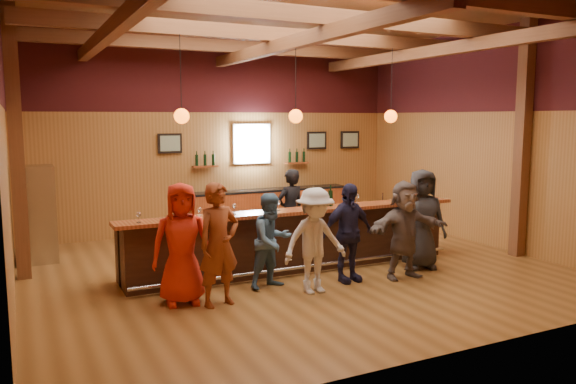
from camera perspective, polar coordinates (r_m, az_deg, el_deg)
name	(u,v)px	position (r m, az deg, el deg)	size (l,w,h in m)	color
room	(294,86)	(9.79, 0.64, 10.70)	(9.04, 9.00, 4.52)	brown
bar_counter	(293,239)	(10.10, 0.46, -4.76)	(6.30, 1.07, 1.11)	black
back_bar_cabinet	(271,208)	(13.78, -1.77, -1.64)	(4.00, 0.52, 0.95)	brown
window	(252,144)	(13.66, -3.72, 4.91)	(0.95, 0.09, 0.95)	silver
framed_pictures	(284,141)	(14.00, -0.41, 5.20)	(5.35, 0.05, 0.45)	black
wine_shelves	(253,162)	(13.63, -3.60, 3.10)	(3.00, 0.18, 0.30)	brown
pendant_lights	(296,116)	(9.73, 0.78, 7.75)	(4.24, 0.24, 1.37)	black
stainless_fridge	(35,214)	(11.42, -24.29, -2.06)	(0.70, 0.70, 1.80)	silver
customer_orange	(182,244)	(8.22, -10.75, -5.18)	(0.86, 0.56, 1.76)	red
customer_redvest	(219,245)	(8.06, -7.03, -5.32)	(0.65, 0.43, 1.78)	maroon
customer_denim	(272,241)	(8.85, -1.64, -4.97)	(0.73, 0.57, 1.51)	#416582
customer_white	(315,241)	(8.58, 2.74, -4.98)	(1.05, 0.60, 1.63)	beige
customer_navy	(348,233)	(9.22, 6.10, -4.13)	(0.95, 0.40, 1.63)	#1D1C38
customer_brown	(404,230)	(9.56, 11.73, -3.77)	(1.53, 0.49, 1.65)	#60534D
customer_dark	(422,219)	(10.25, 13.42, -2.69)	(0.87, 0.56, 1.78)	#262628
bartender	(291,211)	(11.10, 0.26, -1.97)	(0.61, 0.40, 1.68)	black
ice_bucket	(316,199)	(9.96, 2.87, -0.76)	(0.23, 0.23, 0.25)	olive
bottle_a	(331,198)	(10.06, 4.35, -0.58)	(0.08, 0.08, 0.38)	black
bottle_b	(348,197)	(10.21, 6.08, -0.47)	(0.08, 0.08, 0.38)	black
glass_a	(139,215)	(8.70, -14.93, -2.27)	(0.07, 0.07, 0.17)	silver
glass_b	(200,211)	(8.91, -8.98, -1.88)	(0.07, 0.07, 0.17)	silver
glass_c	(218,207)	(9.14, -7.16, -1.48)	(0.09, 0.09, 0.20)	silver
glass_d	(234,207)	(9.20, -5.48, -1.48)	(0.08, 0.08, 0.18)	silver
glass_e	(278,203)	(9.52, -0.97, -1.14)	(0.08, 0.08, 0.18)	silver
glass_f	(344,199)	(10.03, 5.68, -0.74)	(0.08, 0.08, 0.18)	silver
glass_g	(357,197)	(10.25, 7.00, -0.48)	(0.09, 0.09, 0.20)	silver
glass_h	(397,196)	(10.65, 10.97, -0.42)	(0.07, 0.07, 0.16)	silver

